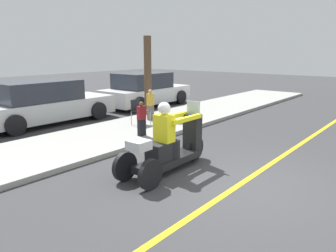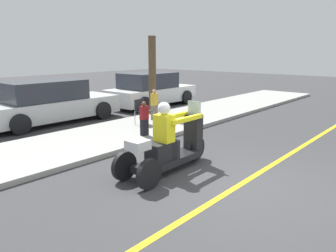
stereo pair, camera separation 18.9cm
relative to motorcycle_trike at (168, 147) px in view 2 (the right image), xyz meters
name	(u,v)px [view 2 (the right image)]	position (x,y,z in m)	size (l,w,h in m)	color
ground_plane	(239,185)	(0.31, -1.50, -0.53)	(60.00, 60.00, 0.00)	#38383A
lane_stripe	(230,191)	(-0.01, -1.50, -0.53)	(24.00, 0.12, 0.01)	gold
sidewalk_strip	(91,140)	(0.31, 3.10, -0.47)	(28.00, 2.80, 0.12)	#9E9E99
motorcycle_trike	(168,147)	(0.00, 0.00, 0.00)	(2.47, 0.77, 1.49)	black
spectator_mid_group	(154,105)	(3.30, 3.48, 0.10)	(0.27, 0.18, 1.06)	#726656
spectator_by_tree	(144,119)	(1.49, 2.19, 0.06)	(0.24, 0.16, 0.98)	black
folding_chair_curbside	(142,109)	(2.51, 3.30, 0.10)	(0.49, 0.49, 0.82)	#A5A8AD
parked_car_lot_center	(49,103)	(0.92, 6.29, 0.18)	(4.81, 1.96, 1.49)	silver
parked_car_lot_right	(150,90)	(5.94, 6.20, 0.19)	(4.38, 2.08, 1.52)	silver
tree_trunk	(152,76)	(4.02, 4.25, 1.04)	(0.28, 0.28, 2.90)	brown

